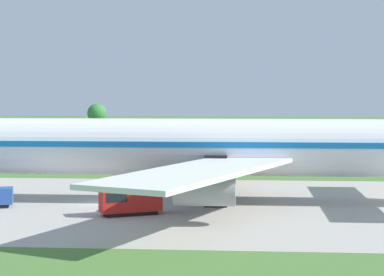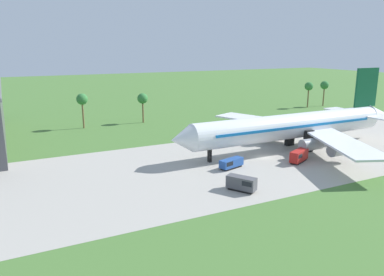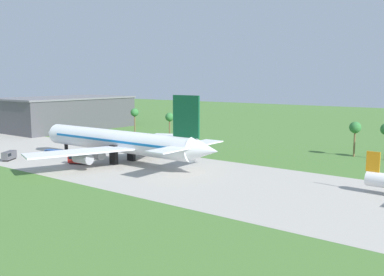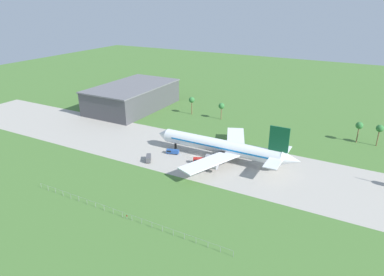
{
  "view_description": "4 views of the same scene",
  "coord_description": "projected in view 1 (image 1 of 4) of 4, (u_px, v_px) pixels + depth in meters",
  "views": [
    {
      "loc": [
        16.1,
        -74.71,
        12.05
      ],
      "look_at": [
        10.02,
        2.24,
        7.15
      ],
      "focal_mm": 65.0,
      "sensor_mm": 36.0,
      "label": 1
    },
    {
      "loc": [
        -53.89,
        -69.21,
        25.62
      ],
      "look_at": [
        -18.07,
        2.24,
        6.15
      ],
      "focal_mm": 35.0,
      "sensor_mm": 36.0,
      "label": 2
    },
    {
      "loc": [
        102.64,
        -83.24,
        24.06
      ],
      "look_at": [
        38.11,
        2.24,
        9.31
      ],
      "focal_mm": 40.0,
      "sensor_mm": 36.0,
      "label": 3
    },
    {
      "loc": [
        66.53,
        -128.5,
        68.34
      ],
      "look_at": [
        -5.94,
        5.0,
        6.0
      ],
      "focal_mm": 32.0,
      "sensor_mm": 36.0,
      "label": 4
    }
  ],
  "objects": [
    {
      "name": "palm_tree_row",
      "position": [
        286.0,
        112.0,
        126.47
      ],
      "size": [
        108.43,
        3.6,
        11.25
      ],
      "color": "brown",
      "rests_on": "ground_plane"
    },
    {
      "name": "fuel_truck",
      "position": [
        129.0,
        200.0,
        68.89
      ],
      "size": [
        6.35,
        4.37,
        2.81
      ],
      "color": "black",
      "rests_on": "ground_plane"
    },
    {
      "name": "taxiway_strip",
      "position": [
        100.0,
        204.0,
        76.36
      ],
      "size": [
        320.0,
        44.0,
        0.02
      ],
      "color": "#A8A399",
      "rests_on": "ground_plane"
    },
    {
      "name": "ground_plane",
      "position": [
        100.0,
        204.0,
        76.36
      ],
      "size": [
        600.0,
        600.0,
        0.0
      ],
      "primitive_type": "plane",
      "color": "#477233"
    },
    {
      "name": "jet_airliner",
      "position": [
        208.0,
        148.0,
        77.27
      ],
      "size": [
        69.15,
        58.02,
        20.06
      ],
      "color": "white",
      "rests_on": "ground_plane"
    }
  ]
}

